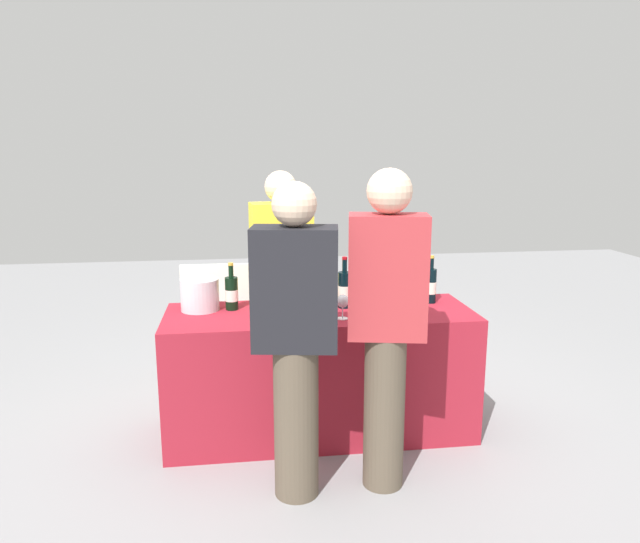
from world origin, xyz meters
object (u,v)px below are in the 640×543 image
wine_bottle_6 (431,285)px  menu_board (219,322)px  wine_glass_2 (343,302)px  wine_glass_5 (414,297)px  guest_1 (386,320)px  wine_bottle_2 (292,288)px  wine_bottle_1 (267,290)px  ice_bucket (200,295)px  wine_glass_4 (402,300)px  wine_bottle_3 (308,290)px  wine_glass_0 (269,302)px  guest_0 (295,334)px  wine_bottle_0 (232,293)px  wine_glass_1 (296,303)px  wine_glass_3 (374,301)px  wine_bottle_5 (344,289)px  server_pouring (282,279)px  wine_bottle_4 (328,289)px

wine_bottle_6 → menu_board: bearing=148.3°
wine_glass_2 → wine_glass_5: (0.44, 0.04, 0.01)m
guest_1 → wine_bottle_2: bearing=129.0°
wine_bottle_1 → ice_bucket: bearing=-175.8°
wine_bottle_6 → wine_glass_4: (-0.26, -0.26, -0.02)m
wine_bottle_3 → wine_bottle_6: 0.80m
wine_glass_0 → wine_glass_2: wine_glass_0 is taller
wine_bottle_2 → guest_1: bearing=-62.0°
wine_bottle_1 → wine_glass_0: bearing=-90.4°
guest_0 → guest_1: (0.46, 0.02, 0.04)m
wine_glass_2 → wine_bottle_0: bearing=155.4°
wine_glass_1 → wine_glass_3: bearing=-3.0°
wine_glass_5 → wine_bottle_0: bearing=166.7°
wine_bottle_5 → guest_1: guest_1 is taller
wine_glass_3 → server_pouring: 0.87m
wine_glass_2 → guest_0: size_ratio=0.09×
wine_bottle_0 → wine_glass_5: 1.11m
wine_bottle_4 → wine_bottle_5: wine_bottle_4 is taller
wine_bottle_3 → ice_bucket: bearing=176.8°
wine_glass_2 → menu_board: size_ratio=0.16×
guest_1 → ice_bucket: bearing=152.3°
wine_bottle_3 → server_pouring: bearing=105.4°
wine_glass_0 → menu_board: 1.22m
wine_glass_1 → guest_0: guest_0 is taller
wine_glass_1 → guest_1: bearing=-52.1°
wine_glass_4 → guest_0: size_ratio=0.08×
guest_0 → guest_1: guest_1 is taller
wine_bottle_4 → ice_bucket: 0.79m
wine_bottle_2 → ice_bucket: size_ratio=1.40×
wine_bottle_2 → wine_glass_1: bearing=-89.3°
wine_glass_3 → wine_glass_0: bearing=178.0°
wine_glass_4 → guest_1: size_ratio=0.08×
wine_bottle_1 → ice_bucket: size_ratio=1.29×
wine_bottle_5 → wine_glass_3: size_ratio=2.37×
wine_bottle_0 → wine_bottle_4: wine_bottle_4 is taller
ice_bucket → wine_glass_2: bearing=-20.3°
wine_bottle_0 → menu_board: (-0.11, 0.84, -0.44)m
wine_bottle_1 → menu_board: 0.97m
wine_glass_2 → guest_1: (0.14, -0.47, 0.03)m
wine_bottle_5 → wine_bottle_6: 0.57m
ice_bucket → guest_0: 0.96m
wine_glass_4 → wine_bottle_0: bearing=165.0°
wine_bottle_4 → wine_glass_2: bearing=-77.5°
wine_bottle_4 → wine_glass_4: bearing=-26.7°
wine_bottle_1 → wine_glass_4: size_ratio=2.23×
wine_glass_0 → wine_glass_3: bearing=-2.0°
wine_glass_1 → ice_bucket: size_ratio=0.57×
guest_1 → wine_bottle_5: bearing=107.8°
guest_0 → wine_bottle_2: bearing=95.2°
wine_bottle_1 → wine_bottle_3: wine_bottle_3 is taller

